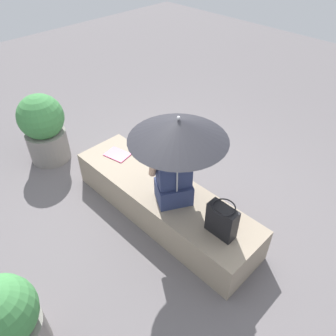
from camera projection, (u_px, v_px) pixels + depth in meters
ground_plane at (163, 215)px, 3.79m from camera, size 14.00×14.00×0.00m
stone_bench at (163, 202)px, 3.66m from camera, size 2.31×0.64×0.41m
person_seated at (174, 170)px, 3.16m from camera, size 0.41×0.51×0.90m
parasol at (178, 130)px, 2.73m from camera, size 0.87×0.87×1.05m
handbag_black at (222, 220)px, 2.96m from camera, size 0.28×0.21×0.35m
magazine at (117, 155)px, 3.98m from camera, size 0.32×0.25×0.01m
planter_near at (44, 128)px, 4.31m from camera, size 0.59×0.59×0.95m
planter_far at (6, 322)px, 2.41m from camera, size 0.53×0.53×0.84m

